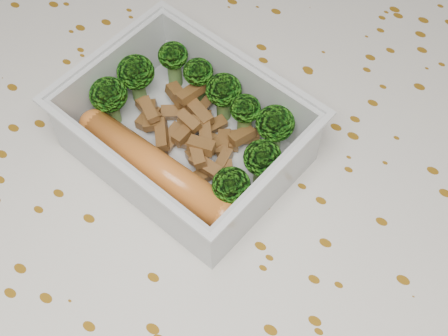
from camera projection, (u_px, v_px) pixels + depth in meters
The scene contains 6 objects.
dining_table at pixel (232, 236), 0.54m from camera, with size 1.40×0.90×0.75m.
tablecloth at pixel (233, 209), 0.50m from camera, with size 1.46×0.96×0.19m.
lunch_container at pixel (186, 137), 0.47m from camera, with size 0.19×0.16×0.06m.
broccoli_florets at pixel (202, 109), 0.46m from camera, with size 0.16×0.10×0.04m.
meat_pile at pixel (194, 132), 0.48m from camera, with size 0.11×0.07×0.03m.
sausage at pixel (156, 168), 0.45m from camera, with size 0.15×0.04×0.03m.
Camera 1 is at (0.12, -0.21, 1.16)m, focal length 50.00 mm.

